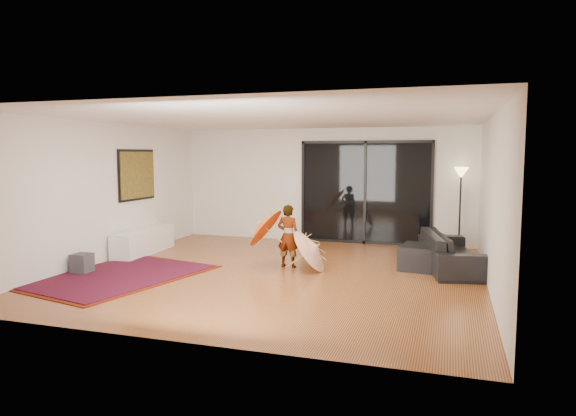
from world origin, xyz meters
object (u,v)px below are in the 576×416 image
at_px(media_console, 144,241).
at_px(sofa, 452,251).
at_px(ottoman, 423,257).
at_px(child, 288,236).

distance_m(media_console, sofa, 6.21).
bearing_deg(sofa, ottoman, 99.72).
bearing_deg(media_console, child, -8.99).
height_order(sofa, ottoman, sofa).
relative_size(media_console, child, 1.59).
distance_m(sofa, child, 3.00).
relative_size(sofa, child, 1.94).
bearing_deg(child, sofa, -160.83).
bearing_deg(child, ottoman, -162.28).
relative_size(media_console, ottoman, 2.40).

